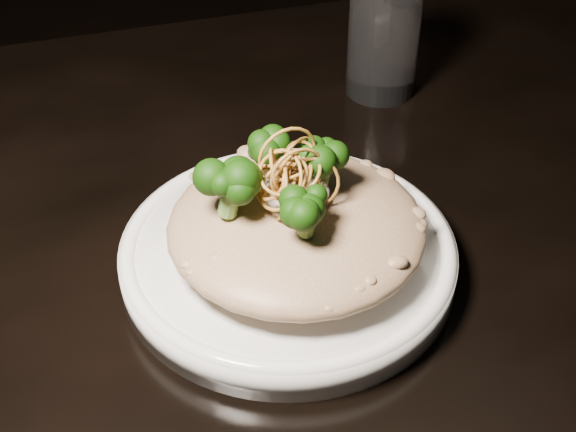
% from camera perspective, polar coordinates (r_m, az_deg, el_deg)
% --- Properties ---
extents(table, '(1.10, 0.80, 0.75)m').
position_cam_1_polar(table, '(0.75, 3.92, -4.29)').
color(table, black).
rests_on(table, ground).
extents(plate, '(0.26, 0.26, 0.03)m').
position_cam_1_polar(plate, '(0.63, 0.00, -2.94)').
color(plate, white).
rests_on(plate, table).
extents(risotto, '(0.20, 0.20, 0.04)m').
position_cam_1_polar(risotto, '(0.60, 0.61, -0.72)').
color(risotto, brown).
rests_on(risotto, plate).
extents(broccoli, '(0.13, 0.13, 0.05)m').
position_cam_1_polar(broccoli, '(0.58, -0.13, 3.15)').
color(broccoli, black).
rests_on(broccoli, risotto).
extents(cheese, '(0.05, 0.05, 0.01)m').
position_cam_1_polar(cheese, '(0.59, 0.49, 1.79)').
color(cheese, white).
rests_on(cheese, risotto).
extents(shallots, '(0.05, 0.05, 0.03)m').
position_cam_1_polar(shallots, '(0.57, 0.20, 3.64)').
color(shallots, brown).
rests_on(shallots, cheese).
extents(drinking_glass, '(0.09, 0.09, 0.13)m').
position_cam_1_polar(drinking_glass, '(0.84, 6.82, 12.61)').
color(drinking_glass, silver).
rests_on(drinking_glass, table).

